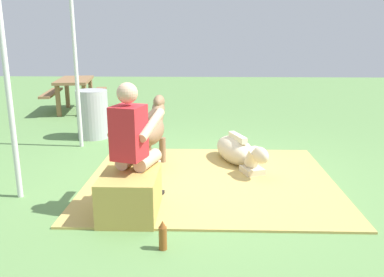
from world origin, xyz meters
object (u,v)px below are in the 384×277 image
at_px(person_seated, 134,141).
at_px(soda_bottle, 163,236).
at_px(pony_standing, 152,129).
at_px(picnic_bench, 75,87).
at_px(tent_pole_left, 7,79).
at_px(hay_bale, 130,194).
at_px(pony_lying, 238,151).
at_px(tent_pole_right, 76,64).
at_px(water_barrel, 93,114).

bearing_deg(person_seated, soda_bottle, -156.32).
xyz_separation_m(person_seated, pony_standing, (1.28, -0.01, -0.18)).
xyz_separation_m(person_seated, soda_bottle, (-0.81, -0.36, -0.59)).
bearing_deg(picnic_bench, tent_pole_left, -169.28).
relative_size(soda_bottle, picnic_bench, 0.15).
distance_m(hay_bale, pony_lying, 2.00).
bearing_deg(person_seated, pony_standing, -0.35).
relative_size(tent_pole_right, picnic_bench, 1.54).
distance_m(pony_standing, pony_lying, 1.21).
distance_m(hay_bale, soda_bottle, 0.77).
xyz_separation_m(hay_bale, water_barrel, (3.02, 1.19, 0.20)).
distance_m(hay_bale, tent_pole_left, 1.74).
distance_m(person_seated, pony_lying, 1.93).
bearing_deg(picnic_bench, pony_standing, -149.89).
distance_m(water_barrel, picnic_bench, 2.60).
bearing_deg(pony_standing, person_seated, 179.65).
bearing_deg(soda_bottle, tent_pole_left, 57.96).
xyz_separation_m(person_seated, pony_lying, (1.45, -1.15, -0.53)).
xyz_separation_m(hay_bale, person_seated, (0.16, -0.03, 0.50)).
bearing_deg(water_barrel, person_seated, -156.81).
height_order(person_seated, tent_pole_left, tent_pole_left).
bearing_deg(soda_bottle, picnic_bench, 23.57).
xyz_separation_m(person_seated, picnic_bench, (5.23, 2.28, -0.14)).
relative_size(person_seated, pony_standing, 0.97).
xyz_separation_m(pony_standing, water_barrel, (1.58, 1.23, -0.12)).
distance_m(water_barrel, tent_pole_left, 2.76).
bearing_deg(soda_bottle, tent_pole_right, 27.68).
height_order(person_seated, water_barrel, person_seated).
bearing_deg(person_seated, picnic_bench, 23.56).
height_order(hay_bale, person_seated, person_seated).
bearing_deg(tent_pole_right, soda_bottle, -152.32).
xyz_separation_m(pony_lying, tent_pole_right, (0.84, 2.43, 1.11)).
relative_size(soda_bottle, tent_pole_right, 0.10).
xyz_separation_m(soda_bottle, tent_pole_right, (3.11, 1.63, 1.17)).
height_order(person_seated, pony_standing, person_seated).
height_order(hay_bale, water_barrel, water_barrel).
height_order(soda_bottle, tent_pole_left, tent_pole_left).
relative_size(pony_lying, water_barrel, 1.63).
relative_size(pony_standing, tent_pole_left, 0.52).
bearing_deg(soda_bottle, water_barrel, 23.30).
height_order(hay_bale, soda_bottle, hay_bale).
relative_size(hay_bale, soda_bottle, 2.77).
height_order(pony_standing, tent_pole_left, tent_pole_left).
height_order(pony_standing, picnic_bench, pony_standing).
bearing_deg(water_barrel, hay_bale, -158.41).
bearing_deg(hay_bale, pony_standing, -1.55).
bearing_deg(picnic_bench, hay_bale, -157.34).
height_order(person_seated, soda_bottle, person_seated).
relative_size(pony_standing, tent_pole_right, 0.52).
relative_size(pony_standing, picnic_bench, 0.80).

